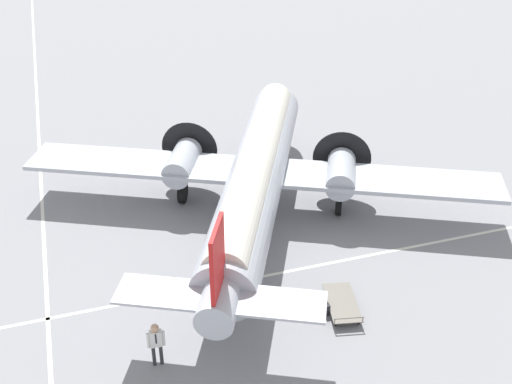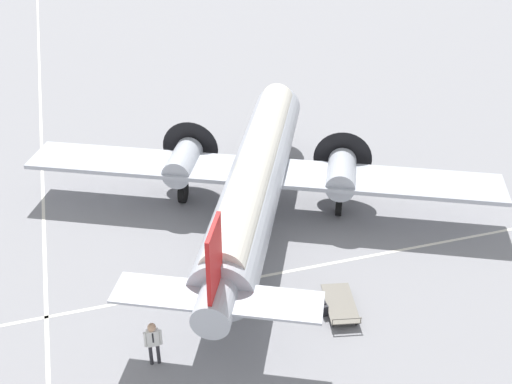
% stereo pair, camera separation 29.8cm
% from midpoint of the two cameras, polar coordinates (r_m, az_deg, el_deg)
% --- Properties ---
extents(ground_plane, '(300.00, 300.00, 0.00)m').
position_cam_midpoint_polar(ground_plane, '(30.53, -0.28, -2.60)').
color(ground_plane, gray).
extents(apron_line_eastwest, '(120.00, 0.16, 0.01)m').
position_cam_midpoint_polar(apron_line_eastwest, '(29.69, -18.54, -5.56)').
color(apron_line_eastwest, silver).
rests_on(apron_line_eastwest, ground_plane).
extents(apron_line_northsouth, '(0.16, 120.00, 0.01)m').
position_cam_midpoint_polar(apron_line_northsouth, '(27.39, 2.26, -7.12)').
color(apron_line_northsouth, silver).
rests_on(apron_line_northsouth, ground_plane).
extents(airliner_main, '(18.80, 21.54, 5.64)m').
position_cam_midpoint_polar(airliner_main, '(29.57, -0.18, 1.82)').
color(airliner_main, '#ADB2BC').
rests_on(airliner_main, ground_plane).
extents(crew_foreground, '(0.30, 0.63, 1.85)m').
position_cam_midpoint_polar(crew_foreground, '(22.97, -9.26, -12.89)').
color(crew_foreground, '#2D2D33').
rests_on(crew_foreground, ground_plane).
extents(suitcase_near_door, '(0.46, 0.13, 0.55)m').
position_cam_midpoint_polar(suitcase_near_door, '(25.32, 4.64, -10.23)').
color(suitcase_near_door, '#232328').
rests_on(suitcase_near_door, ground_plane).
extents(suitcase_upright_spare, '(0.48, 0.20, 0.52)m').
position_cam_midpoint_polar(suitcase_upright_spare, '(25.41, 5.85, -10.16)').
color(suitcase_upright_spare, '#232328').
rests_on(suitcase_upright_spare, ground_plane).
extents(baggage_cart, '(2.55, 1.59, 0.56)m').
position_cam_midpoint_polar(baggage_cart, '(25.61, 7.33, -9.78)').
color(baggage_cart, '#6B665B').
rests_on(baggage_cart, ground_plane).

